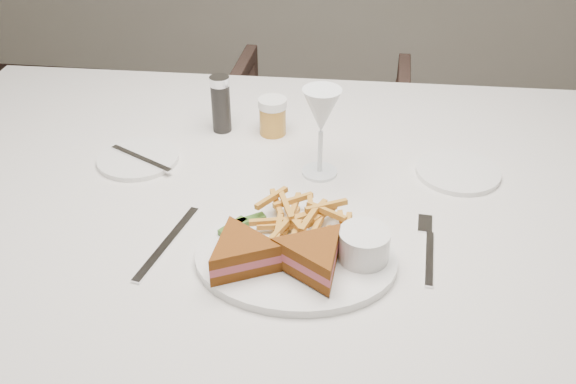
# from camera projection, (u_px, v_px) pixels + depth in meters

# --- Properties ---
(table) EXTENTS (1.63, 1.11, 0.75)m
(table) POSITION_uv_depth(u_px,v_px,m) (291.00, 344.00, 1.37)
(table) COLOR silver
(table) RESTS_ON ground
(chair_far) EXTENTS (0.62, 0.58, 0.62)m
(chair_far) POSITION_uv_depth(u_px,v_px,m) (316.00, 144.00, 2.22)
(chair_far) COLOR #433029
(chair_far) RESTS_ON ground
(table_setting) EXTENTS (0.79, 0.57, 0.18)m
(table_setting) POSITION_uv_depth(u_px,v_px,m) (296.00, 207.00, 1.08)
(table_setting) COLOR white
(table_setting) RESTS_ON table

